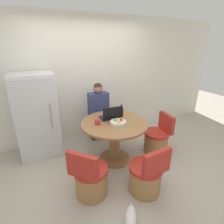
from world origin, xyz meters
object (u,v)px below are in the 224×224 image
Objects in this scene: refrigerator at (37,116)px; dining_table at (114,134)px; laptop at (110,116)px; fruit_bowl at (118,122)px; chair_near_left_corner at (90,179)px; chair_near_camera at (146,177)px; bottle at (122,112)px; chair_right_side at (157,140)px; person_seated at (98,110)px; cat at (131,219)px.

dining_table is (1.19, -0.82, -0.25)m from refrigerator.
fruit_bowl is at bearing 94.34° from laptop.
dining_table is 3.34× the size of laptop.
chair_near_left_corner is 2.89× the size of fruit_bowl.
fruit_bowl is (0.02, -0.27, -0.02)m from laptop.
chair_near_camera is at bearing -153.50° from chair_near_left_corner.
refrigerator is 1.56m from bottle.
laptop is (1.19, -0.65, 0.03)m from refrigerator.
chair_right_side and chair_near_left_corner have the same top height.
refrigerator reaches higher than chair_right_side.
chair_near_camera is 2.26× the size of laptop.
cat is (-0.36, -2.02, -0.62)m from person_seated.
dining_table is at bearing -90.00° from chair_near_camera.
bottle is (0.23, 0.18, 0.33)m from dining_table.
bottle is 1.71m from cat.
fruit_bowl is at bearing -83.03° from chair_right_side.
laptop is at bearing -90.70° from chair_near_camera.
chair_right_side is at bearing 165.59° from cat.
cat is (-0.37, -1.39, -0.73)m from laptop.
fruit_bowl is 0.68× the size of cat.
chair_near_left_corner is 3.32× the size of bottle.
refrigerator is 1.36× the size of dining_table.
dining_table is 0.29m from fruit_bowl.
person_seated is (1.19, -0.02, -0.08)m from refrigerator.
chair_near_camera is at bearing 161.50° from cat.
person_seated is 0.64m from laptop.
chair_near_left_corner is at bearing -122.11° from cat.
chair_right_side is at bearing -0.48° from fruit_bowl.
chair_right_side is at bearing -141.38° from chair_near_camera.
fruit_bowl is (-0.86, 0.01, 0.54)m from chair_right_side.
chair_near_left_corner is at bearing 65.16° from person_seated.
chair_right_side is 1.01m from fruit_bowl.
person_seated is at bearing -67.16° from chair_near_left_corner.
chair_right_side is at bearing 133.99° from person_seated.
refrigerator is 3.94× the size of cat.
bottle reaches higher than dining_table.
bottle is (0.88, 0.77, 0.60)m from chair_near_left_corner.
cat is (-1.24, -1.11, -0.18)m from chair_right_side.
chair_right_side is at bearing -7.45° from dining_table.
laptop is at bearing -177.64° from bottle.
bottle is (0.21, 0.28, 0.06)m from fruit_bowl.
fruit_bowl is (0.02, -0.11, 0.27)m from dining_table.
chair_near_left_corner is 2.26× the size of laptop.
refrigerator reaches higher than cat.
bottle is (0.24, -0.62, 0.15)m from person_seated.
chair_near_left_corner is 1.60m from person_seated.
person_seated is 3.77× the size of laptop.
refrigerator is 2.00× the size of chair_right_side.
dining_table is 0.33m from laptop.
chair_right_side is 1.97× the size of cat.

